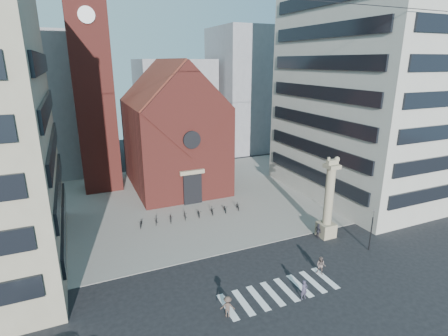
{
  "coord_description": "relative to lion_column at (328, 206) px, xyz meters",
  "views": [
    {
      "loc": [
        -13.06,
        -23.02,
        17.69
      ],
      "look_at": [
        0.51,
        8.0,
        7.27
      ],
      "focal_mm": 28.0,
      "sensor_mm": 36.0,
      "label": 1
    }
  ],
  "objects": [
    {
      "name": "pedestrian_3",
      "position": [
        -14.42,
        -6.87,
        -2.64
      ],
      "size": [
        1.22,
        0.99,
        1.64
      ],
      "primitive_type": "imported",
      "rotation": [
        0.0,
        0.0,
        2.71
      ],
      "color": "#46352E",
      "rests_on": "ground"
    },
    {
      "name": "zebra_crossing",
      "position": [
        -9.46,
        -6.0,
        -3.45
      ],
      "size": [
        10.2,
        3.2,
        0.01
      ],
      "primitive_type": null,
      "color": "white",
      "rests_on": "ground"
    },
    {
      "name": "lion_column",
      "position": [
        0.0,
        0.0,
        0.0
      ],
      "size": [
        1.63,
        1.6,
        8.68
      ],
      "color": "gray",
      "rests_on": "ground"
    },
    {
      "name": "campanile",
      "position": [
        -20.01,
        25.0,
        12.28
      ],
      "size": [
        5.5,
        5.5,
        31.2
      ],
      "color": "maroon",
      "rests_on": "ground"
    },
    {
      "name": "bg_block_left",
      "position": [
        -30.01,
        37.0,
        7.54
      ],
      "size": [
        16.0,
        14.0,
        22.0
      ],
      "primitive_type": "cube",
      "color": "gray",
      "rests_on": "ground"
    },
    {
      "name": "scooter_1",
      "position": [
        -15.74,
        9.82,
        -2.95
      ],
      "size": [
        0.78,
        1.57,
        0.91
      ],
      "primitive_type": "imported",
      "rotation": [
        0.0,
        0.0,
        -0.25
      ],
      "color": "black",
      "rests_on": "piazza"
    },
    {
      "name": "traffic_light",
      "position": [
        1.99,
        -4.0,
        -1.17
      ],
      "size": [
        0.13,
        0.16,
        4.3
      ],
      "color": "black",
      "rests_on": "ground"
    },
    {
      "name": "scooter_6",
      "position": [
        -7.25,
        9.82,
        -3.0
      ],
      "size": [
        0.91,
        1.65,
        0.82
      ],
      "primitive_type": "imported",
      "rotation": [
        0.0,
        0.0,
        -0.25
      ],
      "color": "black",
      "rests_on": "piazza"
    },
    {
      "name": "pedestrian_1",
      "position": [
        -4.93,
        -5.36,
        -2.62
      ],
      "size": [
        0.99,
        1.03,
        1.67
      ],
      "primitive_type": "imported",
      "rotation": [
        0.0,
        0.0,
        -0.93
      ],
      "color": "#5D4E4A",
      "rests_on": "ground"
    },
    {
      "name": "pedestrian_2",
      "position": [
        -1.01,
        0.0,
        -2.65
      ],
      "size": [
        0.45,
        0.97,
        1.62
      ],
      "primitive_type": "imported",
      "rotation": [
        0.0,
        0.0,
        1.51
      ],
      "color": "#2C2B34",
      "rests_on": "ground"
    },
    {
      "name": "church",
      "position": [
        -10.01,
        22.04,
        4.53
      ],
      "size": [
        12.0,
        16.65,
        18.0
      ],
      "color": "maroon",
      "rests_on": "ground"
    },
    {
      "name": "scooter_7",
      "position": [
        -5.55,
        9.82,
        -2.95
      ],
      "size": [
        0.78,
        1.57,
        0.91
      ],
      "primitive_type": "imported",
      "rotation": [
        0.0,
        0.0,
        -0.25
      ],
      "color": "black",
      "rests_on": "piazza"
    },
    {
      "name": "scooter_2",
      "position": [
        -14.04,
        9.82,
        -3.0
      ],
      "size": [
        0.91,
        1.65,
        0.82
      ],
      "primitive_type": "imported",
      "rotation": [
        0.0,
        0.0,
        -0.25
      ],
      "color": "black",
      "rests_on": "piazza"
    },
    {
      "name": "scooter_3",
      "position": [
        -12.34,
        9.82,
        -2.95
      ],
      "size": [
        0.78,
        1.57,
        0.91
      ],
      "primitive_type": "imported",
      "rotation": [
        0.0,
        0.0,
        -0.25
      ],
      "color": "black",
      "rests_on": "piazza"
    },
    {
      "name": "bg_block_right",
      "position": [
        11.99,
        39.0,
        8.54
      ],
      "size": [
        16.0,
        14.0,
        24.0
      ],
      "primitive_type": "cube",
      "color": "gray",
      "rests_on": "ground"
    },
    {
      "name": "scooter_5",
      "position": [
        -8.94,
        9.82,
        -2.95
      ],
      "size": [
        0.78,
        1.57,
        0.91
      ],
      "primitive_type": "imported",
      "rotation": [
        0.0,
        0.0,
        -0.25
      ],
      "color": "black",
      "rests_on": "piazza"
    },
    {
      "name": "ground",
      "position": [
        -10.01,
        -3.0,
        -3.46
      ],
      "size": [
        120.0,
        120.0,
        0.0
      ],
      "primitive_type": "plane",
      "color": "black",
      "rests_on": "ground"
    },
    {
      "name": "pedestrian_0",
      "position": [
        -8.2,
        -7.47,
        -2.66
      ],
      "size": [
        0.6,
        0.42,
        1.59
      ],
      "primitive_type": "imported",
      "rotation": [
        0.0,
        0.0,
        0.06
      ],
      "color": "#3A3449",
      "rests_on": "ground"
    },
    {
      "name": "piazza",
      "position": [
        -10.01,
        16.0,
        -3.43
      ],
      "size": [
        46.0,
        30.0,
        0.05
      ],
      "primitive_type": "cube",
      "color": "gray",
      "rests_on": "ground"
    },
    {
      "name": "building_right",
      "position": [
        13.99,
        9.0,
        12.54
      ],
      "size": [
        18.0,
        22.0,
        32.0
      ],
      "primitive_type": "cube",
      "color": "#A6A096",
      "rests_on": "ground"
    },
    {
      "name": "bg_block_mid",
      "position": [
        -4.01,
        42.0,
        5.54
      ],
      "size": [
        14.0,
        12.0,
        18.0
      ],
      "primitive_type": "cube",
      "color": "gray",
      "rests_on": "ground"
    },
    {
      "name": "scooter_4",
      "position": [
        -10.64,
        9.82,
        -3.0
      ],
      "size": [
        0.91,
        1.65,
        0.82
      ],
      "primitive_type": "imported",
      "rotation": [
        0.0,
        0.0,
        -0.25
      ],
      "color": "black",
      "rests_on": "piazza"
    },
    {
      "name": "scooter_0",
      "position": [
        -17.43,
        9.82,
        -3.0
      ],
      "size": [
        0.91,
        1.65,
        0.82
      ],
      "primitive_type": "imported",
      "rotation": [
        0.0,
        0.0,
        -0.25
      ],
      "color": "black",
      "rests_on": "piazza"
    }
  ]
}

